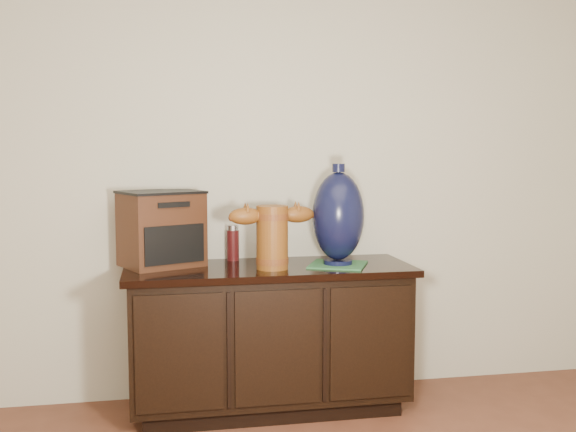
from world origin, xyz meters
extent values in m
plane|color=beige|center=(0.00, 2.50, 1.30)|extent=(4.50, 0.00, 4.50)
cube|color=black|center=(0.00, 2.23, 0.04)|extent=(1.29, 0.45, 0.08)
cube|color=black|center=(0.00, 2.23, 0.40)|extent=(1.40, 0.50, 0.64)
cube|color=black|center=(0.00, 2.23, 0.74)|extent=(1.46, 0.56, 0.03)
cube|color=black|center=(-0.47, 1.97, 0.40)|extent=(0.41, 0.01, 0.56)
cube|color=black|center=(0.00, 1.97, 0.40)|extent=(0.41, 0.01, 0.56)
cube|color=black|center=(0.47, 1.97, 0.40)|extent=(0.41, 0.01, 0.56)
cylinder|color=brown|center=(0.00, 2.14, 0.91)|extent=(0.18, 0.18, 0.32)
cylinder|color=#401B0C|center=(0.00, 2.14, 0.80)|extent=(0.19, 0.19, 0.03)
cylinder|color=#401B0C|center=(0.00, 2.14, 1.02)|extent=(0.19, 0.19, 0.03)
ellipsoid|color=brown|center=(-0.13, 2.12, 1.02)|extent=(0.18, 0.10, 0.08)
ellipsoid|color=brown|center=(0.14, 2.16, 1.02)|extent=(0.18, 0.10, 0.08)
cube|color=#3C1E0F|center=(-0.54, 2.34, 0.94)|extent=(0.46, 0.43, 0.37)
cube|color=black|center=(-0.47, 2.20, 0.88)|extent=(0.29, 0.14, 0.19)
cube|color=black|center=(-0.54, 2.34, 1.13)|extent=(0.48, 0.44, 0.01)
cube|color=#2D6437|center=(0.35, 2.18, 0.76)|extent=(0.36, 0.36, 0.01)
cylinder|color=black|center=(0.35, 2.18, 0.77)|extent=(0.15, 0.15, 0.02)
ellipsoid|color=black|center=(0.35, 2.18, 1.01)|extent=(0.35, 0.35, 0.45)
cylinder|color=black|center=(0.35, 2.18, 1.26)|extent=(0.06, 0.06, 0.04)
cylinder|color=#611012|center=(-0.16, 2.44, 0.84)|extent=(0.07, 0.07, 0.16)
cylinder|color=silver|center=(-0.16, 2.44, 0.93)|extent=(0.06, 0.06, 0.03)
camera|label=1|loc=(-0.54, -1.13, 1.35)|focal=42.00mm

